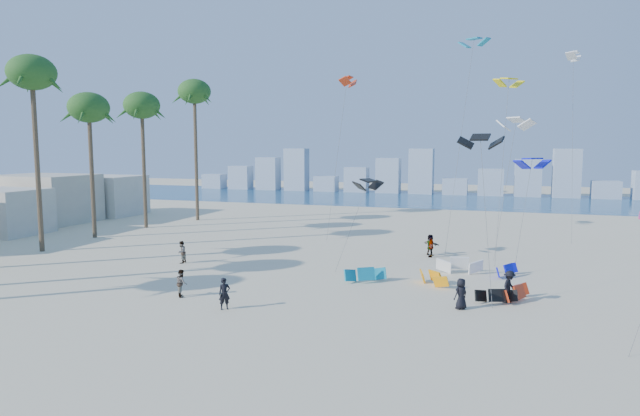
% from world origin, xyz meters
% --- Properties ---
extents(ground, '(220.00, 220.00, 0.00)m').
position_xyz_m(ground, '(0.00, 0.00, 0.00)').
color(ground, beige).
rests_on(ground, ground).
extents(ocean, '(220.00, 220.00, 0.00)m').
position_xyz_m(ocean, '(0.00, 72.00, 0.01)').
color(ocean, navy).
rests_on(ocean, ground).
extents(kitesurfer_near, '(0.74, 0.72, 1.71)m').
position_xyz_m(kitesurfer_near, '(0.79, 6.26, 0.86)').
color(kitesurfer_near, black).
rests_on(kitesurfer_near, ground).
extents(kitesurfer_mid, '(0.96, 0.98, 1.59)m').
position_xyz_m(kitesurfer_mid, '(-2.79, 7.75, 0.80)').
color(kitesurfer_mid, gray).
rests_on(kitesurfer_mid, ground).
extents(kitesurfers_far, '(34.79, 18.04, 1.80)m').
position_xyz_m(kitesurfers_far, '(10.04, 18.13, 0.86)').
color(kitesurfers_far, black).
rests_on(kitesurfers_far, ground).
extents(grounded_kites, '(11.74, 8.95, 1.01)m').
position_xyz_m(grounded_kites, '(12.27, 15.62, 0.44)').
color(grounded_kites, '#0D82A3').
rests_on(grounded_kites, ground).
extents(flying_kites, '(30.28, 35.22, 18.48)m').
position_xyz_m(flying_kites, '(14.85, 24.82, 11.51)').
color(flying_kites, black).
rests_on(flying_kites, ground).
extents(palm_row, '(7.58, 44.80, 16.54)m').
position_xyz_m(palm_row, '(-21.32, 16.19, 12.57)').
color(palm_row, brown).
rests_on(palm_row, ground).
extents(distant_skyline, '(85.00, 3.00, 8.40)m').
position_xyz_m(distant_skyline, '(-1.19, 82.00, 3.09)').
color(distant_skyline, '#9EADBF').
rests_on(distant_skyline, ground).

